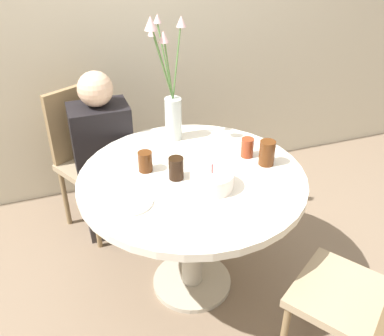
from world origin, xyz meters
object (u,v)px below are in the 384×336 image
(birthday_cake, at_px, (212,180))
(drink_glass_1, at_px, (176,168))
(flower_vase, at_px, (170,95))
(drink_glass_0, at_px, (145,161))
(person_woman, at_px, (104,163))
(chair_right_flank, at_px, (367,291))
(drink_glass_3, at_px, (247,148))
(chair_near_front, at_px, (89,151))
(drink_glass_2, at_px, (267,153))
(side_plate, at_px, (130,202))

(birthday_cake, bearing_deg, drink_glass_1, 135.25)
(birthday_cake, height_order, flower_vase, flower_vase)
(drink_glass_0, xyz_separation_m, person_woman, (-0.14, 0.53, -0.28))
(chair_right_flank, xyz_separation_m, birthday_cake, (-0.44, 0.61, 0.25))
(flower_vase, bearing_deg, chair_right_flank, -67.50)
(drink_glass_3, bearing_deg, flower_vase, 134.33)
(chair_near_front, xyz_separation_m, person_woman, (0.07, -0.14, -0.02))
(flower_vase, height_order, person_woman, flower_vase)
(chair_near_front, relative_size, drink_glass_2, 7.23)
(chair_right_flank, distance_m, side_plate, 1.05)
(chair_near_front, distance_m, birthday_cake, 1.06)
(side_plate, xyz_separation_m, drink_glass_2, (0.72, 0.10, 0.06))
(chair_near_front, bearing_deg, chair_right_flank, -87.17)
(drink_glass_0, distance_m, drink_glass_1, 0.17)
(side_plate, bearing_deg, chair_near_front, 95.10)
(person_woman, bearing_deg, drink_glass_2, -42.81)
(birthday_cake, relative_size, drink_glass_2, 1.56)
(drink_glass_0, bearing_deg, drink_glass_3, -4.20)
(chair_near_front, relative_size, side_plate, 4.50)
(chair_right_flank, height_order, person_woman, person_woman)
(chair_near_front, xyz_separation_m, chair_right_flank, (0.90, -1.53, 0.00))
(birthday_cake, height_order, drink_glass_3, birthday_cake)
(drink_glass_2, distance_m, person_woman, 1.03)
(drink_glass_0, relative_size, person_woman, 0.09)
(drink_glass_0, xyz_separation_m, drink_glass_1, (0.12, -0.12, 0.00))
(drink_glass_1, bearing_deg, flower_vase, 76.18)
(drink_glass_0, height_order, person_woman, person_woman)
(drink_glass_3, bearing_deg, drink_glass_1, -169.12)
(flower_vase, height_order, drink_glass_0, flower_vase)
(drink_glass_1, xyz_separation_m, person_woman, (-0.26, 0.65, -0.28))
(drink_glass_0, height_order, drink_glass_1, drink_glass_1)
(drink_glass_1, relative_size, person_woman, 0.10)
(drink_glass_0, height_order, drink_glass_3, same)
(chair_near_front, distance_m, side_plate, 0.94)
(flower_vase, bearing_deg, drink_glass_2, -48.90)
(side_plate, height_order, drink_glass_0, drink_glass_0)
(birthday_cake, bearing_deg, drink_glass_2, 17.15)
(chair_near_front, distance_m, drink_glass_3, 1.06)
(chair_right_flank, bearing_deg, person_woman, -92.56)
(chair_near_front, height_order, person_woman, person_woman)
(chair_right_flank, xyz_separation_m, drink_glass_3, (-0.16, 0.82, 0.26))
(chair_right_flank, bearing_deg, drink_glass_2, -115.20)
(side_plate, xyz_separation_m, drink_glass_3, (0.66, 0.20, 0.05))
(side_plate, height_order, drink_glass_2, drink_glass_2)
(drink_glass_2, bearing_deg, birthday_cake, -162.85)
(chair_right_flank, height_order, drink_glass_1, chair_right_flank)
(drink_glass_1, bearing_deg, chair_near_front, 112.98)
(drink_glass_1, bearing_deg, drink_glass_3, 10.88)
(drink_glass_3, bearing_deg, side_plate, -163.22)
(chair_near_front, relative_size, person_woman, 0.85)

